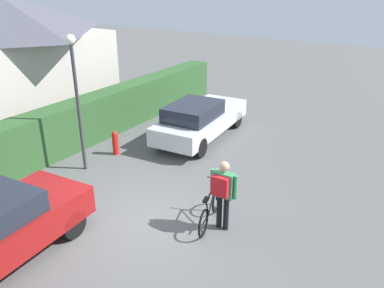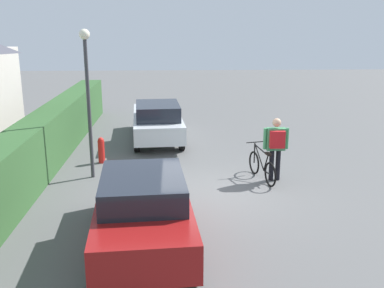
{
  "view_description": "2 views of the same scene",
  "coord_description": "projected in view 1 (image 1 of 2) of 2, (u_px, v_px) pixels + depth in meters",
  "views": [
    {
      "loc": [
        -6.18,
        -5.39,
        5.51
      ],
      "look_at": [
        2.21,
        -0.05,
        1.23
      ],
      "focal_mm": 36.84,
      "sensor_mm": 36.0,
      "label": 1
    },
    {
      "loc": [
        -10.8,
        0.95,
        4.22
      ],
      "look_at": [
        1.71,
        0.41,
        0.8
      ],
      "focal_mm": 41.93,
      "sensor_mm": 36.0,
      "label": 2
    }
  ],
  "objects": [
    {
      "name": "bicycle",
      "position": [
        210.0,
        209.0,
        9.37
      ],
      "size": [
        1.7,
        0.59,
        0.95
      ],
      "color": "black",
      "rests_on": "ground"
    },
    {
      "name": "ground_plane",
      "position": [
        142.0,
        220.0,
        9.62
      ],
      "size": [
        60.0,
        60.0,
        0.0
      ],
      "primitive_type": "plane",
      "color": "#565656"
    },
    {
      "name": "house_distant",
      "position": [
        2.0,
        55.0,
        15.84
      ],
      "size": [
        7.77,
        5.88,
        4.99
      ],
      "color": "beige",
      "rests_on": "ground"
    },
    {
      "name": "person_rider",
      "position": [
        223.0,
        189.0,
        8.88
      ],
      "size": [
        0.36,
        0.69,
        1.74
      ],
      "color": "black",
      "rests_on": "ground"
    },
    {
      "name": "hedge_row",
      "position": [
        15.0,
        148.0,
        11.66
      ],
      "size": [
        20.94,
        0.9,
        1.59
      ],
      "primitive_type": "cube",
      "color": "#2E552A",
      "rests_on": "ground"
    },
    {
      "name": "street_lamp",
      "position": [
        76.0,
        86.0,
        11.13
      ],
      "size": [
        0.28,
        0.28,
        4.05
      ],
      "color": "#38383D",
      "rests_on": "ground"
    },
    {
      "name": "parked_car_far",
      "position": [
        200.0,
        119.0,
        14.13
      ],
      "size": [
        4.7,
        2.03,
        1.45
      ],
      "color": "silver",
      "rests_on": "ground"
    },
    {
      "name": "fire_hydrant",
      "position": [
        115.0,
        143.0,
        13.0
      ],
      "size": [
        0.2,
        0.2,
        0.81
      ],
      "color": "red",
      "rests_on": "ground"
    }
  ]
}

